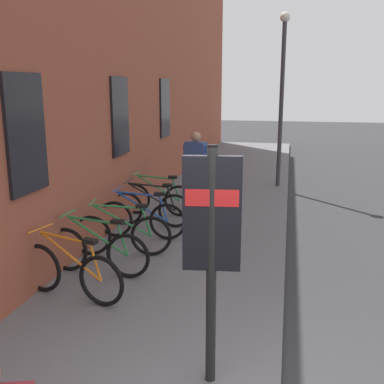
{
  "coord_description": "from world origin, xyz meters",
  "views": [
    {
      "loc": [
        -3.51,
        0.04,
        3.05
      ],
      "look_at": [
        2.76,
        1.37,
        1.53
      ],
      "focal_mm": 42.73,
      "sensor_mm": 36.0,
      "label": 1
    }
  ],
  "objects_px": {
    "bicycle_under_window": "(70,272)",
    "bicycle_end_of_row": "(141,219)",
    "bicycle_by_door": "(151,208)",
    "street_lamp": "(282,85)",
    "bicycle_far_end": "(122,234)",
    "bicycle_mid_rack": "(157,198)",
    "transit_info_sign": "(212,230)",
    "pedestrian_by_facade": "(196,160)",
    "bicycle_leaning_wall": "(97,251)"
  },
  "relations": [
    {
      "from": "bicycle_far_end",
      "to": "pedestrian_by_facade",
      "type": "distance_m",
      "value": 3.89
    },
    {
      "from": "bicycle_under_window",
      "to": "bicycle_end_of_row",
      "type": "bearing_deg",
      "value": -3.35
    },
    {
      "from": "pedestrian_by_facade",
      "to": "street_lamp",
      "type": "height_order",
      "value": "street_lamp"
    },
    {
      "from": "bicycle_by_door",
      "to": "transit_info_sign",
      "type": "xyz_separation_m",
      "value": [
        -4.83,
        -2.1,
        1.21
      ]
    },
    {
      "from": "pedestrian_by_facade",
      "to": "street_lamp",
      "type": "xyz_separation_m",
      "value": [
        2.51,
        -1.96,
        1.79
      ]
    },
    {
      "from": "bicycle_mid_rack",
      "to": "pedestrian_by_facade",
      "type": "bearing_deg",
      "value": -28.18
    },
    {
      "from": "bicycle_leaning_wall",
      "to": "bicycle_mid_rack",
      "type": "height_order",
      "value": "same"
    },
    {
      "from": "bicycle_by_door",
      "to": "bicycle_mid_rack",
      "type": "xyz_separation_m",
      "value": [
        0.84,
        0.1,
        0.0
      ]
    },
    {
      "from": "bicycle_far_end",
      "to": "bicycle_end_of_row",
      "type": "xyz_separation_m",
      "value": [
        0.95,
        -0.05,
        0.0
      ]
    },
    {
      "from": "bicycle_leaning_wall",
      "to": "transit_info_sign",
      "type": "xyz_separation_m",
      "value": [
        -2.24,
        -2.18,
        1.21
      ]
    },
    {
      "from": "bicycle_end_of_row",
      "to": "bicycle_by_door",
      "type": "xyz_separation_m",
      "value": [
        0.79,
        0.05,
        0.0
      ]
    },
    {
      "from": "bicycle_by_door",
      "to": "pedestrian_by_facade",
      "type": "relative_size",
      "value": 0.98
    },
    {
      "from": "bicycle_under_window",
      "to": "bicycle_end_of_row",
      "type": "relative_size",
      "value": 0.98
    },
    {
      "from": "bicycle_leaning_wall",
      "to": "bicycle_mid_rack",
      "type": "xyz_separation_m",
      "value": [
        3.43,
        0.02,
        0.0
      ]
    },
    {
      "from": "bicycle_by_door",
      "to": "transit_info_sign",
      "type": "height_order",
      "value": "transit_info_sign"
    },
    {
      "from": "bicycle_far_end",
      "to": "pedestrian_by_facade",
      "type": "relative_size",
      "value": 0.97
    },
    {
      "from": "pedestrian_by_facade",
      "to": "street_lamp",
      "type": "relative_size",
      "value": 0.37
    },
    {
      "from": "bicycle_leaning_wall",
      "to": "bicycle_far_end",
      "type": "relative_size",
      "value": 1.01
    },
    {
      "from": "street_lamp",
      "to": "bicycle_far_end",
      "type": "bearing_deg",
      "value": 158.25
    },
    {
      "from": "transit_info_sign",
      "to": "street_lamp",
      "type": "distance_m",
      "value": 9.48
    },
    {
      "from": "bicycle_under_window",
      "to": "bicycle_far_end",
      "type": "distance_m",
      "value": 1.72
    },
    {
      "from": "bicycle_by_door",
      "to": "street_lamp",
      "type": "bearing_deg",
      "value": -28.84
    },
    {
      "from": "bicycle_under_window",
      "to": "bicycle_mid_rack",
      "type": "distance_m",
      "value": 4.29
    },
    {
      "from": "street_lamp",
      "to": "bicycle_end_of_row",
      "type": "bearing_deg",
      "value": 155.28
    },
    {
      "from": "bicycle_leaning_wall",
      "to": "bicycle_mid_rack",
      "type": "bearing_deg",
      "value": 0.34
    },
    {
      "from": "bicycle_end_of_row",
      "to": "bicycle_mid_rack",
      "type": "height_order",
      "value": "same"
    },
    {
      "from": "bicycle_leaning_wall",
      "to": "pedestrian_by_facade",
      "type": "xyz_separation_m",
      "value": [
        4.63,
        -0.63,
        0.71
      ]
    },
    {
      "from": "bicycle_leaning_wall",
      "to": "bicycle_end_of_row",
      "type": "xyz_separation_m",
      "value": [
        1.8,
        -0.13,
        0.0
      ]
    },
    {
      "from": "bicycle_by_door",
      "to": "street_lamp",
      "type": "height_order",
      "value": "street_lamp"
    },
    {
      "from": "bicycle_end_of_row",
      "to": "pedestrian_by_facade",
      "type": "distance_m",
      "value": 2.96
    },
    {
      "from": "bicycle_mid_rack",
      "to": "pedestrian_by_facade",
      "type": "height_order",
      "value": "pedestrian_by_facade"
    },
    {
      "from": "pedestrian_by_facade",
      "to": "transit_info_sign",
      "type": "bearing_deg",
      "value": -167.25
    },
    {
      "from": "bicycle_end_of_row",
      "to": "bicycle_under_window",
      "type": "bearing_deg",
      "value": 176.65
    },
    {
      "from": "bicycle_end_of_row",
      "to": "street_lamp",
      "type": "height_order",
      "value": "street_lamp"
    },
    {
      "from": "bicycle_by_door",
      "to": "transit_info_sign",
      "type": "distance_m",
      "value": 5.4
    },
    {
      "from": "bicycle_leaning_wall",
      "to": "bicycle_end_of_row",
      "type": "bearing_deg",
      "value": -4.14
    },
    {
      "from": "bicycle_far_end",
      "to": "bicycle_by_door",
      "type": "bearing_deg",
      "value": -0.06
    },
    {
      "from": "bicycle_end_of_row",
      "to": "transit_info_sign",
      "type": "height_order",
      "value": "transit_info_sign"
    },
    {
      "from": "bicycle_under_window",
      "to": "bicycle_leaning_wall",
      "type": "bearing_deg",
      "value": -1.7
    },
    {
      "from": "bicycle_under_window",
      "to": "bicycle_far_end",
      "type": "xyz_separation_m",
      "value": [
        1.71,
        -0.11,
        -0.0
      ]
    },
    {
      "from": "bicycle_far_end",
      "to": "pedestrian_by_facade",
      "type": "height_order",
      "value": "pedestrian_by_facade"
    },
    {
      "from": "bicycle_leaning_wall",
      "to": "pedestrian_by_facade",
      "type": "relative_size",
      "value": 0.98
    },
    {
      "from": "bicycle_under_window",
      "to": "bicycle_by_door",
      "type": "bearing_deg",
      "value": -1.78
    },
    {
      "from": "bicycle_leaning_wall",
      "to": "pedestrian_by_facade",
      "type": "distance_m",
      "value": 4.73
    },
    {
      "from": "bicycle_under_window",
      "to": "bicycle_leaning_wall",
      "type": "relative_size",
      "value": 0.98
    },
    {
      "from": "bicycle_under_window",
      "to": "transit_info_sign",
      "type": "xyz_separation_m",
      "value": [
        -1.38,
        -2.21,
        1.21
      ]
    },
    {
      "from": "bicycle_under_window",
      "to": "bicycle_mid_rack",
      "type": "height_order",
      "value": "same"
    },
    {
      "from": "bicycle_mid_rack",
      "to": "transit_info_sign",
      "type": "relative_size",
      "value": 0.74
    },
    {
      "from": "bicycle_far_end",
      "to": "bicycle_mid_rack",
      "type": "xyz_separation_m",
      "value": [
        2.57,
        0.1,
        0.0
      ]
    },
    {
      "from": "bicycle_end_of_row",
      "to": "bicycle_far_end",
      "type": "bearing_deg",
      "value": 176.95
    }
  ]
}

